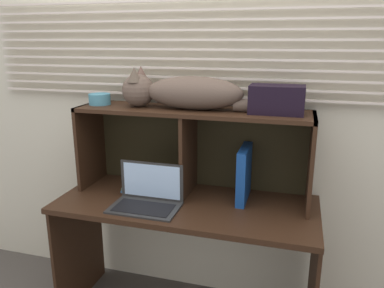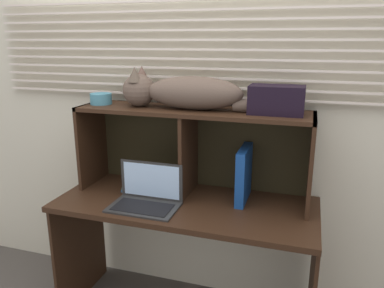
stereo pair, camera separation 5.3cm
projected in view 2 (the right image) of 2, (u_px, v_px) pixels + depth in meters
back_panel_with_blinds at (203, 101)px, 2.22m from camera, size 4.40×0.08×2.50m
desk at (185, 226)px, 2.09m from camera, size 1.41×0.59×0.75m
hutch_shelf_unit at (193, 136)px, 2.11m from camera, size 1.30×0.32×0.49m
cat at (183, 92)px, 2.02m from camera, size 0.97×0.19×0.22m
laptop at (146, 197)px, 2.00m from camera, size 0.36×0.23×0.22m
binder_upright at (244, 174)px, 2.04m from camera, size 0.05×0.26×0.30m
book_stack at (141, 185)px, 2.26m from camera, size 0.15×0.22×0.03m
small_basket at (101, 99)px, 2.19m from camera, size 0.12×0.12×0.06m
storage_box at (277, 100)px, 1.89m from camera, size 0.27×0.16×0.14m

